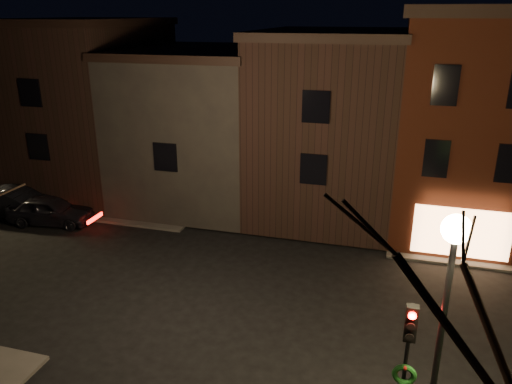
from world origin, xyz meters
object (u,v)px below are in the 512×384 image
parked_car_a (50,210)px  parked_car_b (16,203)px  street_lamp_near (449,279)px  traffic_signal (407,355)px

parked_car_a → parked_car_b: 2.32m
street_lamp_near → parked_car_b: (-20.34, 10.50, -4.39)m
street_lamp_near → parked_car_a: bearing=150.4°
parked_car_a → street_lamp_near: bearing=-127.5°
parked_car_a → parked_car_b: parked_car_b is taller
parked_car_a → parked_car_b: bearing=75.5°
traffic_signal → parked_car_a: bearing=150.8°
traffic_signal → parked_car_a: (-17.44, 9.74, -2.07)m
street_lamp_near → traffic_signal: street_lamp_near is taller
parked_car_a → parked_car_b: size_ratio=0.91×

